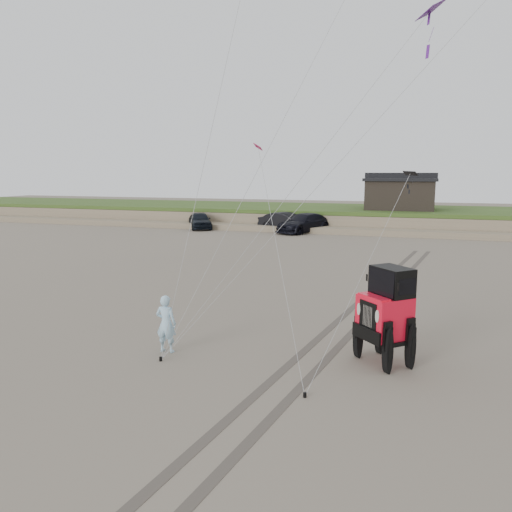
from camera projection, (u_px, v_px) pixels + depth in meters
The scene contains 12 objects.
ground at pixel (253, 378), 12.55m from camera, with size 160.00×160.00×0.00m, color #6B6054.
dune_ridge at pixel (377, 218), 47.56m from camera, with size 160.00×14.25×1.73m.
cabin at pixel (400, 193), 46.08m from camera, with size 6.40×5.40×3.35m.
truck_a at pixel (200, 220), 45.58m from camera, with size 1.81×4.50×1.53m, color black.
truck_b at pixel (286, 222), 43.67m from camera, with size 1.74×4.98×1.64m, color black.
truck_c at pixel (304, 223), 42.78m from camera, with size 2.28×5.60×1.62m, color black.
jeep at pixel (384, 326), 13.40m from camera, with size 2.44×5.67×2.11m, color #FB102A, non-canonical shape.
man at pixel (166, 324), 14.28m from camera, with size 0.61×0.40×1.68m, color #8FCCDD.
kite_flock at pixel (412, 9), 17.65m from camera, with size 9.19×5.90×9.32m.
stake_main at pixel (161, 359), 13.69m from camera, with size 0.08×0.08×0.12m, color black.
stake_aux at pixel (305, 395), 11.48m from camera, with size 0.08×0.08×0.12m, color black.
tire_tracks at pixel (367, 305), 19.43m from camera, with size 5.22×29.74×0.01m.
Camera 1 is at (3.76, -11.25, 5.13)m, focal length 35.00 mm.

